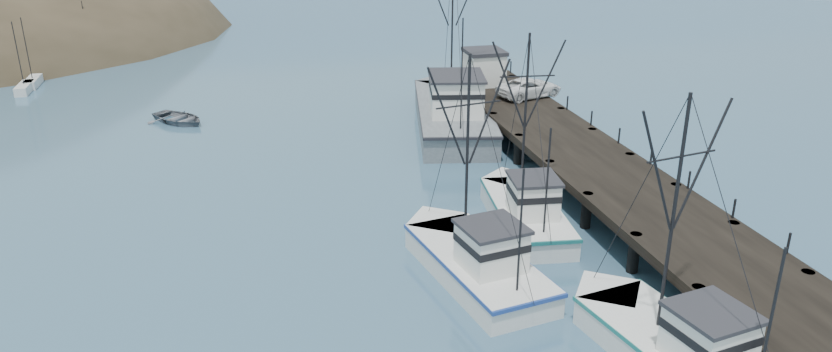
# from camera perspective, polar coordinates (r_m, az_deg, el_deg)

# --- Properties ---
(pier) EXTENTS (6.00, 44.00, 2.00)m
(pier) POSITION_cam_1_polar(r_m,az_deg,el_deg) (45.44, 13.24, 1.05)
(pier) COLOR black
(pier) RESTS_ON ground
(moored_sailboats) EXTENTS (19.27, 21.20, 6.35)m
(moored_sailboats) POSITION_cam_1_polar(r_m,az_deg,el_deg) (83.08, -29.19, 7.18)
(moored_sailboats) COLOR silver
(moored_sailboats) RESTS_ON ground
(trawler_near) EXTENTS (5.06, 10.75, 10.90)m
(trawler_near) POSITION_cam_1_polar(r_m,az_deg,el_deg) (30.45, 19.27, -12.36)
(trawler_near) COLOR silver
(trawler_near) RESTS_ON ground
(trawler_mid) EXTENTS (5.16, 10.85, 10.74)m
(trawler_mid) POSITION_cam_1_polar(r_m,az_deg,el_deg) (34.89, 4.50, -6.49)
(trawler_mid) COLOR silver
(trawler_mid) RESTS_ON ground
(trawler_far) EXTENTS (4.30, 10.22, 10.55)m
(trawler_far) POSITION_cam_1_polar(r_m,az_deg,el_deg) (40.30, 8.36, -2.63)
(trawler_far) COLOR silver
(trawler_far) RESTS_ON ground
(work_vessel) EXTENTS (8.23, 17.76, 14.50)m
(work_vessel) POSITION_cam_1_polar(r_m,az_deg,el_deg) (56.04, 2.84, 5.03)
(work_vessel) COLOR slate
(work_vessel) RESTS_ON ground
(pier_shed) EXTENTS (3.00, 3.20, 2.80)m
(pier_shed) POSITION_cam_1_polar(r_m,az_deg,el_deg) (60.57, 5.26, 8.38)
(pier_shed) COLOR silver
(pier_shed) RESTS_ON pier
(pickup_truck) EXTENTS (5.62, 3.70, 1.43)m
(pickup_truck) POSITION_cam_1_polar(r_m,az_deg,el_deg) (57.36, 8.72, 6.74)
(pickup_truck) COLOR silver
(pickup_truck) RESTS_ON pier
(motorboat) EXTENTS (5.83, 5.94, 1.01)m
(motorboat) POSITION_cam_1_polar(r_m,az_deg,el_deg) (60.15, -17.74, 3.95)
(motorboat) COLOR slate
(motorboat) RESTS_ON ground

